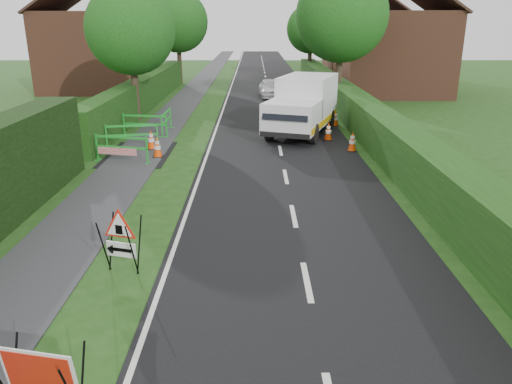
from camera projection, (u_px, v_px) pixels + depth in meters
name	position (u px, v px, depth m)	size (l,w,h in m)	color
ground	(172.00, 310.00, 8.87)	(120.00, 120.00, 0.00)	#1B4112
road_surface	(267.00, 82.00, 41.98)	(6.00, 90.00, 0.02)	black
footpath	(201.00, 82.00, 41.96)	(2.00, 90.00, 0.02)	#2D2D30
hedge_west_far	(146.00, 108.00, 29.66)	(1.00, 24.00, 1.80)	#14380F
hedge_east	(359.00, 128.00, 24.03)	(1.20, 50.00, 1.50)	#14380F
house_west	(97.00, 50.00, 36.27)	(7.50, 7.40, 7.88)	brown
house_east_a	(392.00, 51.00, 34.45)	(7.50, 7.40, 7.88)	brown
house_east_b	(364.00, 43.00, 47.69)	(7.50, 7.40, 7.88)	brown
tree_nw	(131.00, 30.00, 24.43)	(4.40, 4.40, 6.70)	#2D2116
tree_ne	(342.00, 15.00, 28.02)	(5.20, 5.20, 7.79)	#2D2116
tree_fw	(178.00, 22.00, 39.44)	(4.80, 4.80, 7.24)	#2D2116
tree_fe	(311.00, 29.00, 43.46)	(4.20, 4.20, 6.33)	#2D2116
red_rect_sign	(39.00, 375.00, 6.50)	(1.14, 0.83, 0.89)	black
triangle_sign	(118.00, 236.00, 9.94)	(0.99, 0.99, 1.17)	black
works_van	(303.00, 104.00, 22.47)	(3.84, 5.89, 2.52)	silver
traffic_cone_0	(352.00, 142.00, 19.59)	(0.38, 0.38, 0.79)	black
traffic_cone_1	(328.00, 131.00, 21.41)	(0.38, 0.38, 0.79)	black
traffic_cone_2	(335.00, 118.00, 24.32)	(0.38, 0.38, 0.79)	black
traffic_cone_3	(157.00, 147.00, 18.75)	(0.38, 0.38, 0.79)	black
traffic_cone_4	(151.00, 140.00, 19.91)	(0.38, 0.38, 0.79)	black
ped_barrier_0	(121.00, 145.00, 18.01)	(2.08, 0.83, 1.00)	green
ped_barrier_1	(132.00, 133.00, 19.98)	(2.09, 0.70, 1.00)	green
ped_barrier_2	(145.00, 122.00, 22.05)	(2.09, 0.73, 1.00)	green
ped_barrier_3	(166.00, 119.00, 22.84)	(0.41, 2.07, 1.00)	green
redwhite_plank	(118.00, 163.00, 18.04)	(1.50, 0.04, 0.25)	red
hatchback_car	(270.00, 88.00, 33.52)	(1.44, 3.59, 1.22)	silver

